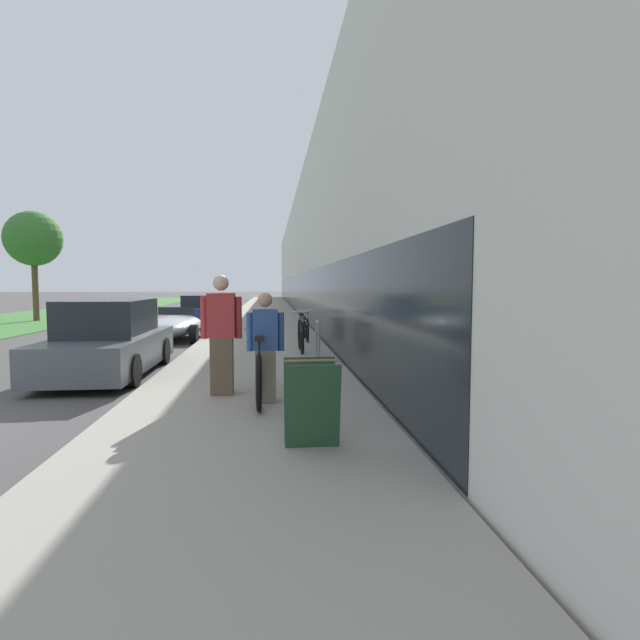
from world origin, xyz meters
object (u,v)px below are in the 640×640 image
Objects in this scene: tandem_bicycle at (260,370)px; cruiser_bike_nearest at (301,335)px; sandwich_board_sign at (311,402)px; parked_sedan_far at (202,311)px; person_rider at (265,348)px; vintage_roadster_curbside at (174,326)px; street_tree_far at (33,239)px; bike_rack_hoop at (318,336)px; cruiser_bike_middle at (306,328)px; parked_sedan_curbside at (109,341)px; person_bystander at (222,335)px.

cruiser_bike_nearest is (0.90, 5.05, -0.00)m from tandem_bicycle.
sandwich_board_sign is 0.22× the size of parked_sedan_far.
person_rider reaches higher than vintage_roadster_curbside.
cruiser_bike_nearest is 18.29m from street_tree_far.
vintage_roadster_curbside is (-4.19, 5.51, -0.21)m from bike_rack_hoop.
bike_rack_hoop is 1.31m from cruiser_bike_nearest.
cruiser_bike_middle is 0.44× the size of vintage_roadster_curbside.
bike_rack_hoop is at bearing -76.78° from cruiser_bike_nearest.
parked_sedan_curbside reaches higher than tandem_bicycle.
parked_sedan_far is (-4.14, 8.10, 0.08)m from cruiser_bike_middle.
parked_sedan_far reaches higher than vintage_roadster_curbside.
person_rider reaches higher than cruiser_bike_middle.
cruiser_bike_nearest is at bearing 103.22° from bike_rack_hoop.
bike_rack_hoop is 0.16× the size of street_tree_far.
vintage_roadster_curbside is (-2.99, 9.28, -0.10)m from tandem_bicycle.
street_tree_far is (-11.26, 18.27, 3.42)m from tandem_bicycle.
tandem_bicycle is 2.27m from sandwich_board_sign.
parked_sedan_curbside is at bearing -90.74° from vintage_roadster_curbside.
parked_sedan_far is at bearing -18.31° from street_tree_far.
tandem_bicycle is 15.80m from parked_sedan_far.
cruiser_bike_middle is (1.78, 7.14, -0.54)m from person_bystander.
street_tree_far is at bearing 132.61° from cruiser_bike_nearest.
street_tree_far reaches higher than parked_sedan_far.
street_tree_far is (-8.19, 15.27, 3.30)m from parked_sedan_curbside.
sandwich_board_sign is 23.89m from street_tree_far.
cruiser_bike_nearest is at bearing 27.33° from parked_sedan_curbside.
cruiser_bike_nearest is 4.47m from parked_sedan_curbside.
sandwich_board_sign reaches higher than bike_rack_hoop.
sandwich_board_sign is 0.17× the size of street_tree_far.
person_bystander is 21.12m from street_tree_far.
cruiser_bike_middle is 0.44× the size of parked_sedan_far.
parked_sedan_curbside is at bearing -133.95° from cruiser_bike_middle.
street_tree_far is at bearing 121.43° from person_rider.
person_rider is at bearing -98.23° from cruiser_bike_middle.
person_rider is 1.84× the size of bike_rack_hoop.
person_rider is at bearing -46.14° from parked_sedan_curbside.
tandem_bicycle is at bearing -107.64° from bike_rack_hoop.
street_tree_far reaches higher than person_bystander.
person_bystander is 0.42× the size of parked_sedan_curbside.
person_rider reaches higher than sandwich_board_sign.
tandem_bicycle is 3.97m from bike_rack_hoop.
tandem_bicycle is 1.36× the size of cruiser_bike_nearest.
person_bystander is 1.04× the size of cruiser_bike_nearest.
parked_sedan_far is at bearing 98.81° from person_bystander.
cruiser_bike_middle is at bearing 82.88° from cruiser_bike_nearest.
tandem_bicycle is at bearing 106.34° from person_rider.
sandwich_board_sign is at bearing -75.54° from person_rider.
street_tree_far reaches higher than person_rider.
tandem_bicycle is 2.64× the size of sandwich_board_sign.
sandwich_board_sign is 0.21× the size of vintage_roadster_curbside.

